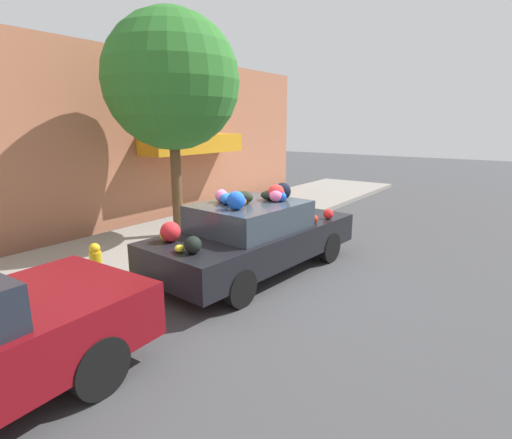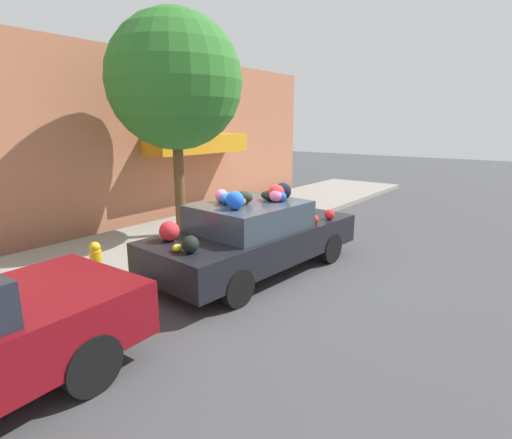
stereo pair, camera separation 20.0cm
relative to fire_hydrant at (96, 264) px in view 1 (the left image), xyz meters
The scene contains 6 objects.
ground_plane 2.85m from the fire_hydrant, 33.39° to the right, with size 60.00×60.00×0.00m, color #424244.
sidewalk_curb 2.65m from the fire_hydrant, 26.15° to the left, with size 24.00×3.20×0.14m.
building_facade 4.60m from the fire_hydrant, 52.97° to the left, with size 18.00×1.20×4.69m.
street_tree 4.49m from the fire_hydrant, 21.09° to the left, with size 3.05×3.05×5.07m.
fire_hydrant is the anchor object (origin of this frame).
art_car 2.81m from the fire_hydrant, 34.86° to the right, with size 4.49×2.11×1.68m.
Camera 1 is at (-5.91, -4.30, 2.76)m, focal length 28.00 mm.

